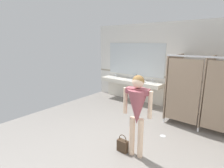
{
  "coord_description": "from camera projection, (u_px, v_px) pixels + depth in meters",
  "views": [
    {
      "loc": [
        2.19,
        -2.98,
        2.26
      ],
      "look_at": [
        -0.67,
        0.62,
        1.16
      ],
      "focal_mm": 28.33,
      "sensor_mm": 36.0,
      "label": 1
    }
  ],
  "objects": [
    {
      "name": "ground_plane",
      "position": [
        118.0,
        143.0,
        4.13
      ],
      "size": [
        6.31,
        6.51,
        0.1
      ],
      "primitive_type": "cube",
      "color": "gray"
    },
    {
      "name": "wall_back",
      "position": [
        170.0,
        66.0,
        6.08
      ],
      "size": [
        6.31,
        0.12,
        2.92
      ],
      "primitive_type": "cube",
      "color": "silver",
      "rests_on": "ground_plane"
    },
    {
      "name": "wall_back_tile_band",
      "position": [
        169.0,
        78.0,
        6.13
      ],
      "size": [
        6.31,
        0.01,
        0.06
      ],
      "primitive_type": "cube",
      "color": "#9E937F",
      "rests_on": "wall_back"
    },
    {
      "name": "vanity_counter",
      "position": [
        131.0,
        85.0,
        6.9
      ],
      "size": [
        2.53,
        0.55,
        0.95
      ],
      "color": "silver",
      "rests_on": "ground_plane"
    },
    {
      "name": "mirror_panel",
      "position": [
        135.0,
        59.0,
        6.83
      ],
      "size": [
        2.43,
        0.02,
        1.22
      ],
      "primitive_type": "cube",
      "color": "silver",
      "rests_on": "wall_back"
    },
    {
      "name": "bathroom_stalls",
      "position": [
        206.0,
        90.0,
        4.66
      ],
      "size": [
        1.9,
        1.33,
        1.94
      ],
      "color": "#84705B",
      "rests_on": "ground_plane"
    },
    {
      "name": "person_standing",
      "position": [
        137.0,
        107.0,
        3.37
      ],
      "size": [
        0.58,
        0.46,
        1.67
      ],
      "color": "beige",
      "rests_on": "ground_plane"
    },
    {
      "name": "handbag",
      "position": [
        123.0,
        145.0,
        3.72
      ],
      "size": [
        0.23,
        0.12,
        0.38
      ],
      "color": "#3F2D1E",
      "rests_on": "ground_plane"
    },
    {
      "name": "soap_dispenser",
      "position": [
        136.0,
        77.0,
        6.8
      ],
      "size": [
        0.07,
        0.07,
        0.2
      ],
      "color": "white",
      "rests_on": "vanity_counter"
    },
    {
      "name": "paper_cup",
      "position": [
        144.0,
        82.0,
        6.29
      ],
      "size": [
        0.07,
        0.07,
        0.09
      ],
      "primitive_type": "cylinder",
      "color": "white",
      "rests_on": "vanity_counter"
    },
    {
      "name": "floor_drain_cover",
      "position": [
        163.0,
        136.0,
        4.35
      ],
      "size": [
        0.14,
        0.14,
        0.01
      ],
      "primitive_type": "cylinder",
      "color": "#B7BABF",
      "rests_on": "ground_plane"
    }
  ]
}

